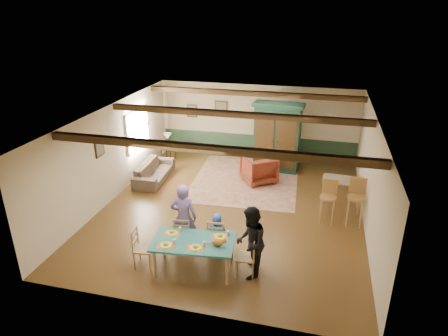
% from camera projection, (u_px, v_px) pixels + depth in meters
% --- Properties ---
extents(floor, '(8.00, 8.00, 0.00)m').
position_uv_depth(floor, '(231.00, 210.00, 11.03)').
color(floor, '#482E14').
rests_on(floor, ground).
extents(wall_back, '(7.00, 0.02, 2.70)m').
position_uv_depth(wall_back, '(257.00, 123.00, 14.09)').
color(wall_back, beige).
rests_on(wall_back, floor).
extents(wall_left, '(0.02, 8.00, 2.70)m').
position_uv_depth(wall_left, '(111.00, 153.00, 11.29)').
color(wall_left, beige).
rests_on(wall_left, floor).
extents(wall_right, '(0.02, 8.00, 2.70)m').
position_uv_depth(wall_right, '(371.00, 178.00, 9.73)').
color(wall_right, beige).
rests_on(wall_right, floor).
extents(ceiling, '(7.00, 8.00, 0.02)m').
position_uv_depth(ceiling, '(232.00, 115.00, 9.99)').
color(ceiling, white).
rests_on(ceiling, wall_back).
extents(wainscot_back, '(6.95, 0.03, 0.90)m').
position_uv_depth(wainscot_back, '(256.00, 147.00, 14.42)').
color(wainscot_back, '#1A311F').
rests_on(wainscot_back, floor).
extents(ceiling_beam_front, '(6.95, 0.16, 0.16)m').
position_uv_depth(ceiling_beam_front, '(206.00, 149.00, 7.96)').
color(ceiling_beam_front, black).
rests_on(ceiling_beam_front, ceiling).
extents(ceiling_beam_mid, '(6.95, 0.16, 0.16)m').
position_uv_depth(ceiling_beam_mid, '(235.00, 114.00, 10.38)').
color(ceiling_beam_mid, black).
rests_on(ceiling_beam_mid, ceiling).
extents(ceiling_beam_back, '(6.95, 0.16, 0.16)m').
position_uv_depth(ceiling_beam_back, '(253.00, 94.00, 12.71)').
color(ceiling_beam_back, black).
rests_on(ceiling_beam_back, ceiling).
extents(window_left, '(0.06, 1.60, 1.30)m').
position_uv_depth(window_left, '(138.00, 129.00, 12.73)').
color(window_left, white).
rests_on(window_left, wall_left).
extents(picture_left_wall, '(0.04, 0.42, 0.52)m').
position_uv_depth(picture_left_wall, '(100.00, 147.00, 10.59)').
color(picture_left_wall, gray).
rests_on(picture_left_wall, wall_left).
extents(picture_back_a, '(0.45, 0.04, 0.55)m').
position_uv_depth(picture_back_a, '(221.00, 109.00, 14.18)').
color(picture_back_a, gray).
rests_on(picture_back_a, wall_back).
extents(picture_back_b, '(0.38, 0.04, 0.48)m').
position_uv_depth(picture_back_b, '(192.00, 111.00, 14.48)').
color(picture_back_b, gray).
rests_on(picture_back_b, wall_back).
extents(dining_table, '(1.80, 1.13, 0.71)m').
position_uv_depth(dining_table, '(194.00, 255.00, 8.44)').
color(dining_table, '#1F635F').
rests_on(dining_table, floor).
extents(dining_chair_far_left, '(0.44, 0.46, 0.90)m').
position_uv_depth(dining_chair_far_left, '(184.00, 233.00, 9.08)').
color(dining_chair_far_left, '#9C7A4E').
rests_on(dining_chair_far_left, floor).
extents(dining_chair_far_right, '(0.44, 0.46, 0.90)m').
position_uv_depth(dining_chair_far_right, '(217.00, 236.00, 8.98)').
color(dining_chair_far_right, '#9C7A4E').
rests_on(dining_chair_far_right, floor).
extents(dining_chair_end_left, '(0.46, 0.44, 0.90)m').
position_uv_depth(dining_chair_end_left, '(144.00, 248.00, 8.55)').
color(dining_chair_end_left, '#9C7A4E').
rests_on(dining_chair_end_left, floor).
extents(dining_chair_end_right, '(0.46, 0.44, 0.90)m').
position_uv_depth(dining_chair_end_right, '(245.00, 256.00, 8.27)').
color(dining_chair_end_right, '#9C7A4E').
rests_on(dining_chair_end_right, floor).
extents(person_man, '(0.64, 0.45, 1.64)m').
position_uv_depth(person_man, '(184.00, 217.00, 9.01)').
color(person_man, slate).
rests_on(person_man, floor).
extents(person_woman, '(0.67, 0.82, 1.57)m').
position_uv_depth(person_woman, '(250.00, 243.00, 8.13)').
color(person_woman, black).
rests_on(person_woman, floor).
extents(person_child, '(0.50, 0.35, 0.96)m').
position_uv_depth(person_child, '(217.00, 233.00, 9.04)').
color(person_child, '#2953A6').
rests_on(person_child, floor).
extents(cat, '(0.35, 0.17, 0.17)m').
position_uv_depth(cat, '(217.00, 242.00, 8.12)').
color(cat, '#C56E22').
rests_on(cat, dining_table).
extents(place_setting_near_left, '(0.41, 0.32, 0.11)m').
position_uv_depth(place_setting_near_left, '(166.00, 243.00, 8.13)').
color(place_setting_near_left, yellow).
rests_on(place_setting_near_left, dining_table).
extents(place_setting_near_center, '(0.41, 0.32, 0.11)m').
position_uv_depth(place_setting_near_center, '(196.00, 246.00, 8.06)').
color(place_setting_near_center, yellow).
rests_on(place_setting_near_center, dining_table).
extents(place_setting_far_left, '(0.41, 0.32, 0.11)m').
position_uv_depth(place_setting_far_left, '(172.00, 231.00, 8.57)').
color(place_setting_far_left, yellow).
rests_on(place_setting_far_left, dining_table).
extents(place_setting_far_right, '(0.41, 0.32, 0.11)m').
position_uv_depth(place_setting_far_right, '(220.00, 235.00, 8.44)').
color(place_setting_far_right, yellow).
rests_on(place_setting_far_right, dining_table).
extents(area_rug, '(3.46, 4.04, 0.01)m').
position_uv_depth(area_rug, '(246.00, 180.00, 12.87)').
color(area_rug, tan).
rests_on(area_rug, floor).
extents(armoire, '(1.68, 0.79, 2.31)m').
position_uv_depth(armoire, '(277.00, 137.00, 13.22)').
color(armoire, '#133122').
rests_on(armoire, floor).
extents(armchair, '(1.32, 1.33, 0.88)m').
position_uv_depth(armchair, '(259.00, 169.00, 12.59)').
color(armchair, '#4D160F').
rests_on(armchair, floor).
extents(sofa, '(0.90, 2.04, 0.58)m').
position_uv_depth(sofa, '(154.00, 171.00, 12.79)').
color(sofa, '#423529').
rests_on(sofa, floor).
extents(end_table, '(0.49, 0.49, 0.55)m').
position_uv_depth(end_table, '(169.00, 154.00, 14.27)').
color(end_table, black).
rests_on(end_table, floor).
extents(table_lamp, '(0.28, 0.28, 0.50)m').
position_uv_depth(table_lamp, '(168.00, 140.00, 14.07)').
color(table_lamp, tan).
rests_on(table_lamp, end_table).
extents(counter_table, '(1.10, 0.68, 0.89)m').
position_uv_depth(counter_table, '(341.00, 194.00, 10.92)').
color(counter_table, tan).
rests_on(counter_table, floor).
extents(bar_stool_left, '(0.45, 0.48, 1.15)m').
position_uv_depth(bar_stool_left, '(328.00, 202.00, 10.20)').
color(bar_stool_left, '#A87B41').
rests_on(bar_stool_left, floor).
extents(bar_stool_right, '(0.47, 0.51, 1.24)m').
position_uv_depth(bar_stool_right, '(356.00, 203.00, 10.08)').
color(bar_stool_right, '#A87B41').
rests_on(bar_stool_right, floor).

